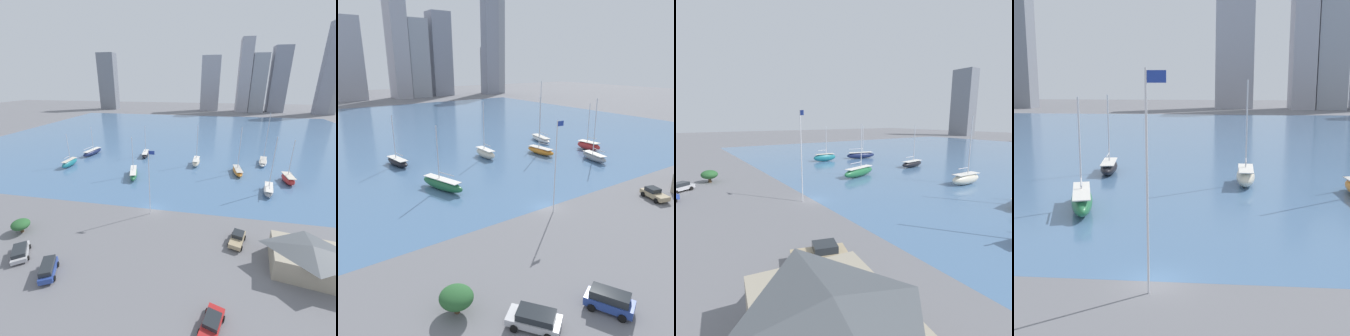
# 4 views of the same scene
# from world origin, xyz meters

# --- Properties ---
(ground_plane) EXTENTS (500.00, 500.00, 0.00)m
(ground_plane) POSITION_xyz_m (0.00, 0.00, 0.00)
(ground_plane) COLOR slate
(harbor_water) EXTENTS (180.00, 140.00, 0.00)m
(harbor_water) POSITION_xyz_m (0.00, 70.00, 0.00)
(harbor_water) COLOR #4C7099
(harbor_water) RESTS_ON ground_plane
(boat_shed) EXTENTS (10.83, 8.40, 4.31)m
(boat_shed) POSITION_xyz_m (25.75, -11.90, 2.15)
(boat_shed) COLOR #9E937F
(boat_shed) RESTS_ON ground_plane
(flag_pole) EXTENTS (1.24, 0.14, 13.62)m
(flag_pole) POSITION_xyz_m (-0.13, -1.68, 7.31)
(flag_pole) COLOR silver
(flag_pole) RESTS_ON ground_plane
(yard_shrub) EXTENTS (3.05, 3.05, 2.45)m
(yard_shrub) POSITION_xyz_m (-21.35, -11.80, 1.58)
(yard_shrub) COLOR #4C3823
(yard_shrub) RESTS_ON ground_plane
(distant_city_skyline) EXTENTS (201.15, 19.88, 65.31)m
(distant_city_skyline) POSITION_xyz_m (40.26, 171.81, 26.27)
(distant_city_skyline) COLOR slate
(distant_city_skyline) RESTS_ON ground_plane
(sailboat_orange) EXTENTS (2.99, 8.29, 13.54)m
(sailboat_orange) POSITION_xyz_m (19.51, 23.59, 0.95)
(sailboat_orange) COLOR orange
(sailboat_orange) RESTS_ON harbor_water
(sailboat_green) EXTENTS (4.78, 9.81, 11.20)m
(sailboat_green) POSITION_xyz_m (-9.74, 15.96, 1.09)
(sailboat_green) COLOR #236B3D
(sailboat_green) RESTS_ON harbor_water
(sailboat_white) EXTENTS (4.54, 9.70, 16.41)m
(sailboat_white) POSITION_xyz_m (28.52, 33.75, 0.87)
(sailboat_white) COLOR white
(sailboat_white) RESTS_ON harbor_water
(sailboat_gray) EXTENTS (3.86, 8.00, 13.77)m
(sailboat_gray) POSITION_xyz_m (25.66, 12.40, 0.97)
(sailboat_gray) COLOR gray
(sailboat_gray) RESTS_ON harbor_water
(sailboat_teal) EXTENTS (2.32, 7.21, 10.29)m
(sailboat_teal) POSITION_xyz_m (-32.42, 20.14, 1.17)
(sailboat_teal) COLOR #1E757F
(sailboat_teal) RESTS_ON harbor_water
(sailboat_red) EXTENTS (2.93, 6.86, 11.62)m
(sailboat_red) POSITION_xyz_m (32.10, 19.63, 1.14)
(sailboat_red) COLOR #B72828
(sailboat_red) RESTS_ON harbor_water
(sailboat_black) EXTENTS (3.36, 8.17, 10.75)m
(sailboat_black) POSITION_xyz_m (-11.53, 34.49, 0.89)
(sailboat_black) COLOR black
(sailboat_black) RESTS_ON harbor_water
(sailboat_cream) EXTENTS (2.51, 7.47, 12.80)m
(sailboat_cream) POSITION_xyz_m (7.06, 28.72, 1.15)
(sailboat_cream) COLOR beige
(sailboat_cream) RESTS_ON harbor_water
(sailboat_navy) EXTENTS (4.17, 9.78, 10.12)m
(sailboat_navy) POSITION_xyz_m (-31.22, 32.58, 1.04)
(sailboat_navy) COLOR #19234C
(sailboat_navy) RESTS_ON harbor_water
(parked_suv_blue) EXTENTS (3.47, 4.61, 1.91)m
(parked_suv_blue) POSITION_xyz_m (-10.19, -19.43, 1.03)
(parked_suv_blue) COLOR #284293
(parked_suv_blue) RESTS_ON ground_plane
(parked_pickup_tan) EXTENTS (3.30, 5.10, 1.77)m
(parked_pickup_tan) POSITION_xyz_m (16.48, -7.62, 0.89)
(parked_pickup_tan) COLOR tan
(parked_pickup_tan) RESTS_ON ground_plane
(parked_wagon_silver) EXTENTS (4.34, 4.89, 1.55)m
(parked_wagon_silver) POSITION_xyz_m (-16.87, -17.07, 0.84)
(parked_wagon_silver) COLOR #B7B7BC
(parked_wagon_silver) RESTS_ON ground_plane
(parked_sedan_red) EXTENTS (3.05, 4.59, 1.48)m
(parked_sedan_red) POSITION_xyz_m (12.36, -22.62, 0.77)
(parked_sedan_red) COLOR #B22323
(parked_sedan_red) RESTS_ON ground_plane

